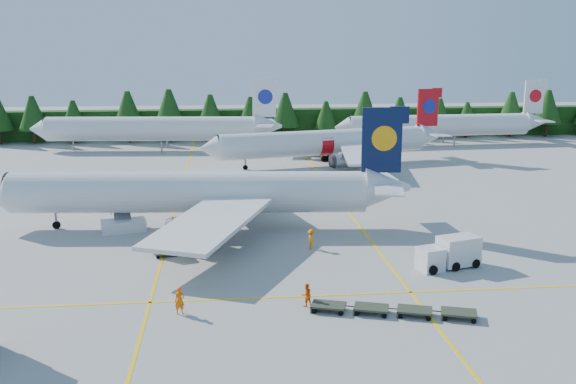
{
  "coord_description": "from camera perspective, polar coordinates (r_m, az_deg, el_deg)",
  "views": [
    {
      "loc": [
        -8.26,
        -51.71,
        18.68
      ],
      "look_at": [
        -1.5,
        14.78,
        3.5
      ],
      "focal_mm": 40.0,
      "sensor_mm": 36.0,
      "label": 1
    }
  ],
  "objects": [
    {
      "name": "crew_a",
      "position": [
        46.96,
        -9.61,
        -9.5
      ],
      "size": [
        0.85,
        0.69,
        2.01
      ],
      "primitive_type": "imported",
      "rotation": [
        0.0,
        0.0,
        0.33
      ],
      "color": "#FF6405",
      "rests_on": "ground"
    },
    {
      "name": "airliner_red",
      "position": [
        103.16,
        2.85,
        4.35
      ],
      "size": [
        40.14,
        32.67,
        11.83
      ],
      "rotation": [
        0.0,
        0.0,
        0.22
      ],
      "color": "silver",
      "rests_on": "ground"
    },
    {
      "name": "dolly_train",
      "position": [
        47.0,
        9.31,
        -10.19
      ],
      "size": [
        11.7,
        4.43,
        0.14
      ],
      "rotation": [
        0.0,
        0.0,
        -0.31
      ],
      "color": "#353C2B",
      "rests_on": "ground"
    },
    {
      "name": "ground",
      "position": [
        55.59,
        3.1,
        -6.85
      ],
      "size": [
        320.0,
        320.0,
        0.0
      ],
      "primitive_type": "plane",
      "color": "#999994",
      "rests_on": "ground"
    },
    {
      "name": "uld_pair",
      "position": [
        59.77,
        -9.59,
        -4.49
      ],
      "size": [
        5.22,
        2.55,
        1.63
      ],
      "rotation": [
        0.0,
        0.0,
        0.31
      ],
      "color": "#353C2B",
      "rests_on": "ground"
    },
    {
      "name": "airliner_navy",
      "position": [
        67.62,
        -9.44,
        -0.09
      ],
      "size": [
        43.51,
        35.68,
        12.65
      ],
      "rotation": [
        0.0,
        0.0,
        -0.09
      ],
      "color": "silver",
      "rests_on": "ground"
    },
    {
      "name": "airliner_far_left",
      "position": [
        120.54,
        -12.63,
        5.54
      ],
      "size": [
        44.88,
        7.9,
        13.05
      ],
      "rotation": [
        0.0,
        0.0,
        -0.08
      ],
      "color": "silver",
      "rests_on": "ground"
    },
    {
      "name": "crew_b",
      "position": [
        47.71,
        1.64,
        -9.13
      ],
      "size": [
        1.01,
        0.9,
        1.73
      ],
      "primitive_type": "imported",
      "rotation": [
        0.0,
        0.0,
        3.48
      ],
      "color": "#FF5E05",
      "rests_on": "ground"
    },
    {
      "name": "taxi_stripe_b",
      "position": [
        75.46,
        5.28,
        -1.59
      ],
      "size": [
        0.25,
        120.0,
        0.01
      ],
      "primitive_type": "cube",
      "color": "yellow",
      "rests_on": "ground"
    },
    {
      "name": "service_truck",
      "position": [
        57.17,
        14.08,
        -5.28
      ],
      "size": [
        5.85,
        3.48,
        2.66
      ],
      "rotation": [
        0.0,
        0.0,
        0.29
      ],
      "color": "white",
      "rests_on": "ground"
    },
    {
      "name": "taxi_stripe_a",
      "position": [
        74.32,
        -10.05,
        -1.96
      ],
      "size": [
        0.25,
        120.0,
        0.01
      ],
      "primitive_type": "cube",
      "color": "yellow",
      "rests_on": "ground"
    },
    {
      "name": "airstairs",
      "position": [
        68.78,
        -14.46,
        -2.62
      ],
      "size": [
        4.9,
        6.65,
        4.04
      ],
      "rotation": [
        0.0,
        0.0,
        0.23
      ],
      "color": "silver",
      "rests_on": "ground"
    },
    {
      "name": "crew_c",
      "position": [
        60.63,
        2.1,
        -4.21
      ],
      "size": [
        0.7,
        0.89,
        1.91
      ],
      "primitive_type": "imported",
      "rotation": [
        0.0,
        0.0,
        1.8
      ],
      "color": "orange",
      "rests_on": "ground"
    },
    {
      "name": "treeline_hedge",
      "position": [
        134.88,
        -2.27,
        6.11
      ],
      "size": [
        220.0,
        4.0,
        6.0
      ],
      "primitive_type": "cube",
      "color": "black",
      "rests_on": "ground"
    },
    {
      "name": "airliner_far_right",
      "position": [
        127.88,
        12.8,
        5.82
      ],
      "size": [
        42.18,
        6.54,
        12.26
      ],
      "rotation": [
        0.0,
        0.0,
        0.06
      ],
      "color": "silver",
      "rests_on": "ground"
    },
    {
      "name": "taxi_stripe_cross",
      "position": [
        50.06,
        4.17,
        -9.14
      ],
      "size": [
        80.0,
        0.25,
        0.01
      ],
      "primitive_type": "cube",
      "color": "yellow",
      "rests_on": "ground"
    }
  ]
}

